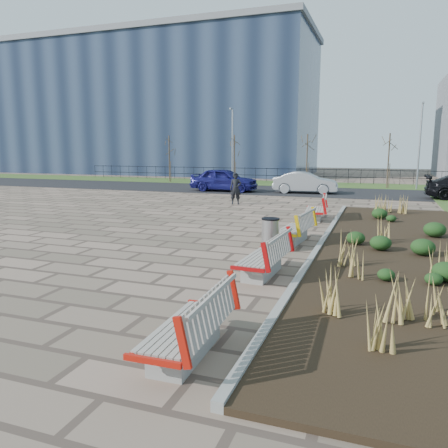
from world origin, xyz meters
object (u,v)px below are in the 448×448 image
(car_silver, at_px, (305,183))
(lamp_west, at_px, (232,147))
(bench_a, at_px, (186,323))
(bench_c, at_px, (294,227))
(litter_bin, at_px, (270,235))
(pedestrian, at_px, (236,189))
(bench_d, at_px, (315,208))
(bench_b, at_px, (262,255))
(car_blue, at_px, (224,180))
(lamp_east, at_px, (419,147))

(car_silver, relative_size, lamp_west, 0.70)
(bench_a, distance_m, bench_c, 8.25)
(lamp_west, bearing_deg, bench_a, -72.66)
(litter_bin, xyz_separation_m, pedestrian, (-4.30, 9.84, 0.37))
(bench_a, height_order, pedestrian, pedestrian)
(bench_d, bearing_deg, bench_a, -95.42)
(car_silver, distance_m, lamp_west, 8.91)
(bench_b, distance_m, car_blue, 20.25)
(lamp_east, bearing_deg, bench_d, -107.44)
(bench_b, distance_m, bench_d, 8.61)
(litter_bin, relative_size, car_blue, 0.21)
(bench_d, bearing_deg, pedestrian, 136.36)
(car_silver, xyz_separation_m, lamp_east, (7.15, 5.20, 2.33))
(bench_b, distance_m, car_silver, 19.44)
(bench_a, xyz_separation_m, car_blue, (-7.66, 23.05, 0.31))
(bench_c, distance_m, car_silver, 15.53)
(bench_a, bearing_deg, lamp_east, 78.85)
(bench_d, distance_m, car_silver, 10.93)
(bench_a, xyz_separation_m, bench_b, (0.00, 4.31, 0.00))
(bench_c, distance_m, bench_d, 4.67)
(car_silver, bearing_deg, lamp_east, -58.80)
(car_blue, bearing_deg, car_silver, -83.63)
(bench_d, xyz_separation_m, lamp_east, (5.00, 15.91, 2.54))
(pedestrian, bearing_deg, lamp_west, 94.28)
(bench_b, bearing_deg, lamp_west, 113.34)
(bench_c, xyz_separation_m, bench_d, (0.00, 4.67, 0.00))
(litter_bin, xyz_separation_m, car_silver, (-1.75, 16.84, 0.24))
(car_blue, height_order, lamp_east, lamp_east)
(car_blue, distance_m, car_silver, 5.54)
(bench_a, distance_m, lamp_east, 29.37)
(bench_a, distance_m, bench_d, 12.92)
(bench_b, bearing_deg, bench_d, 93.18)
(car_blue, xyz_separation_m, lamp_west, (-1.34, 5.78, 2.23))
(litter_bin, relative_size, car_silver, 0.23)
(pedestrian, xyz_separation_m, lamp_east, (9.70, 12.21, 2.19))
(bench_c, height_order, bench_d, same)
(bench_a, relative_size, car_silver, 0.50)
(bench_c, height_order, car_silver, car_silver)
(bench_b, bearing_deg, litter_bin, 102.50)
(bench_a, relative_size, lamp_west, 0.35)
(bench_c, bearing_deg, car_blue, 122.60)
(bench_b, relative_size, car_silver, 0.50)
(bench_a, relative_size, bench_c, 1.00)
(bench_c, relative_size, lamp_east, 0.35)
(car_silver, height_order, lamp_west, lamp_west)
(bench_b, relative_size, lamp_west, 0.35)
(bench_b, height_order, lamp_west, lamp_west)
(bench_d, bearing_deg, car_silver, 95.94)
(lamp_west, bearing_deg, pedestrian, -70.62)
(pedestrian, height_order, car_blue, pedestrian)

